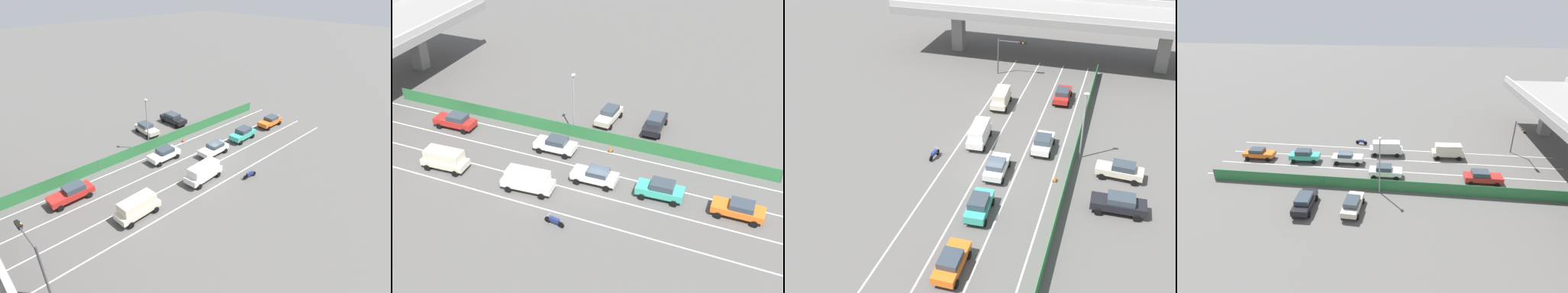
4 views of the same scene
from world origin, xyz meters
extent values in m
plane|color=#565451|center=(0.00, 0.00, 0.00)|extent=(300.00, 300.00, 0.00)
cube|color=silver|center=(-5.34, 6.26, 0.00)|extent=(0.14, 48.52, 0.01)
cube|color=silver|center=(-1.78, 6.26, 0.00)|extent=(0.14, 48.52, 0.01)
cube|color=silver|center=(1.78, 6.26, 0.00)|extent=(0.14, 48.52, 0.01)
cube|color=silver|center=(5.34, 6.26, 0.00)|extent=(0.14, 48.52, 0.01)
cube|color=#B2B2AD|center=(0.00, 27.00, 8.05)|extent=(47.64, 0.30, 0.90)
cube|color=gray|center=(-15.25, 32.52, 3.25)|extent=(1.70, 1.70, 6.50)
cube|color=#2D753D|center=(6.77, 6.26, 0.75)|extent=(0.06, 44.52, 1.50)
cylinder|color=#4C514C|center=(6.77, -16.00, 0.75)|extent=(0.10, 0.10, 1.50)
cylinder|color=#4C514C|center=(6.77, -1.16, 0.75)|extent=(0.10, 0.10, 1.50)
cylinder|color=#4C514C|center=(6.77, 13.68, 0.75)|extent=(0.10, 0.10, 1.50)
cube|color=white|center=(3.38, 6.09, 0.80)|extent=(1.91, 4.33, 0.63)
cube|color=#333D47|center=(3.38, 5.88, 1.38)|extent=(1.64, 2.04, 0.54)
cylinder|color=black|center=(2.44, 7.52, 0.32)|extent=(0.23, 0.64, 0.64)
cylinder|color=black|center=(4.25, 7.57, 0.32)|extent=(0.23, 0.64, 0.64)
cylinder|color=black|center=(2.51, 4.61, 0.32)|extent=(0.23, 0.64, 0.64)
cylinder|color=black|center=(4.32, 4.65, 0.32)|extent=(0.23, 0.64, 0.64)
cube|color=teal|center=(0.19, -5.97, 0.82)|extent=(1.98, 4.40, 0.69)
cube|color=#333D47|center=(0.20, -6.16, 1.47)|extent=(1.64, 2.20, 0.60)
cylinder|color=black|center=(-0.76, -4.56, 0.32)|extent=(0.26, 0.65, 0.64)
cylinder|color=black|center=(0.97, -4.45, 0.32)|extent=(0.26, 0.65, 0.64)
cylinder|color=black|center=(-0.59, -7.48, 0.32)|extent=(0.26, 0.65, 0.64)
cylinder|color=black|center=(1.14, -7.38, 0.32)|extent=(0.26, 0.65, 0.64)
cube|color=red|center=(3.45, 18.55, 0.81)|extent=(1.89, 4.73, 0.65)
cube|color=#333D47|center=(3.46, 18.13, 1.42)|extent=(1.61, 2.12, 0.57)
cylinder|color=black|center=(2.53, 20.12, 0.32)|extent=(0.24, 0.65, 0.64)
cylinder|color=black|center=(4.30, 20.17, 0.32)|extent=(0.24, 0.65, 0.64)
cylinder|color=black|center=(2.60, 16.93, 0.32)|extent=(0.24, 0.65, 0.64)
cylinder|color=black|center=(4.38, 16.98, 0.32)|extent=(0.24, 0.65, 0.64)
cube|color=silver|center=(0.00, 0.35, 0.79)|extent=(1.93, 4.43, 0.61)
cube|color=#333D47|center=(0.01, 0.00, 1.35)|extent=(1.63, 2.04, 0.51)
cylinder|color=black|center=(-0.94, 1.81, 0.32)|extent=(0.24, 0.65, 0.64)
cylinder|color=black|center=(0.84, 1.87, 0.32)|extent=(0.24, 0.65, 0.64)
cylinder|color=black|center=(-0.84, -1.16, 0.32)|extent=(0.24, 0.65, 0.64)
cylinder|color=black|center=(0.94, -1.10, 0.32)|extent=(0.24, 0.65, 0.64)
cube|color=orange|center=(0.23, -12.91, 0.78)|extent=(1.80, 4.52, 0.61)
cube|color=#333D47|center=(0.24, -13.19, 1.34)|extent=(1.55, 2.06, 0.50)
cylinder|color=black|center=(-0.65, -11.40, 0.32)|extent=(0.23, 0.64, 0.64)
cylinder|color=black|center=(1.06, -11.37, 0.32)|extent=(0.23, 0.64, 0.64)
cylinder|color=black|center=(-0.60, -14.45, 0.32)|extent=(0.23, 0.64, 0.64)
cylinder|color=black|center=(1.12, -14.42, 0.32)|extent=(0.23, 0.64, 0.64)
cube|color=beige|center=(-3.52, 14.78, 0.79)|extent=(2.09, 4.68, 0.62)
cube|color=beige|center=(-3.52, 14.78, 1.60)|extent=(1.82, 3.85, 1.01)
cylinder|color=black|center=(-4.51, 16.28, 0.32)|extent=(0.26, 0.65, 0.64)
cylinder|color=black|center=(-2.72, 16.39, 0.32)|extent=(0.26, 0.65, 0.64)
cylinder|color=black|center=(-4.31, 13.17, 0.32)|extent=(0.26, 0.65, 0.64)
cylinder|color=black|center=(-2.52, 13.29, 0.32)|extent=(0.26, 0.65, 0.64)
cube|color=silver|center=(-3.44, 5.59, 0.82)|extent=(2.16, 5.02, 0.69)
cube|color=silver|center=(-3.44, 5.59, 1.64)|extent=(1.88, 4.13, 0.95)
cylinder|color=black|center=(-4.45, 7.18, 0.32)|extent=(0.27, 0.66, 0.64)
cylinder|color=black|center=(-2.68, 7.32, 0.32)|extent=(0.27, 0.66, 0.64)
cylinder|color=black|center=(-4.19, 3.86, 0.32)|extent=(0.27, 0.66, 0.64)
cylinder|color=black|center=(-2.42, 4.00, 0.32)|extent=(0.27, 0.66, 0.64)
cylinder|color=black|center=(-6.77, 1.92, 0.30)|extent=(0.18, 0.61, 0.60)
cylinder|color=black|center=(-6.96, 0.59, 0.30)|extent=(0.18, 0.61, 0.60)
cube|color=navy|center=(-6.86, 1.25, 0.58)|extent=(0.40, 0.95, 0.36)
cylinder|color=#B2B2B2|center=(-6.78, 1.82, 0.92)|extent=(0.60, 0.11, 0.03)
cube|color=black|center=(11.53, -2.21, 0.82)|extent=(4.75, 1.93, 0.69)
cube|color=#333D47|center=(11.71, -2.21, 1.44)|extent=(2.39, 1.64, 0.54)
cylinder|color=black|center=(9.96, -3.16, 0.32)|extent=(0.65, 0.24, 0.64)
cylinder|color=black|center=(9.90, -1.37, 0.32)|extent=(0.65, 0.24, 0.64)
cylinder|color=black|center=(13.15, -3.05, 0.32)|extent=(0.65, 0.24, 0.64)
cylinder|color=black|center=(13.09, -1.27, 0.32)|extent=(0.65, 0.24, 0.64)
cube|color=beige|center=(11.29, 3.16, 0.79)|extent=(4.49, 1.93, 0.61)
cube|color=#333D47|center=(11.62, 3.15, 1.38)|extent=(2.18, 1.61, 0.56)
cylinder|color=black|center=(9.75, 2.38, 0.32)|extent=(0.65, 0.25, 0.64)
cylinder|color=black|center=(9.83, 4.09, 0.32)|extent=(0.65, 0.25, 0.64)
cylinder|color=black|center=(12.75, 2.23, 0.32)|extent=(0.65, 0.25, 0.64)
cylinder|color=black|center=(12.83, 3.94, 0.32)|extent=(0.65, 0.25, 0.64)
cylinder|color=#47474C|center=(-6.66, 24.68, 2.56)|extent=(0.18, 0.18, 5.13)
cylinder|color=#47474C|center=(-4.75, 24.74, 4.83)|extent=(3.82, 0.24, 0.12)
cube|color=black|center=(-3.23, 24.79, 4.83)|extent=(0.97, 0.31, 0.32)
sphere|color=#390706|center=(-3.52, 24.62, 4.83)|extent=(0.20, 0.20, 0.20)
sphere|color=#EFA319|center=(-3.22, 24.63, 4.83)|extent=(0.20, 0.20, 0.20)
sphere|color=black|center=(-2.92, 24.64, 4.83)|extent=(0.20, 0.20, 0.20)
cylinder|color=gray|center=(7.26, 5.69, 3.48)|extent=(0.16, 0.16, 6.96)
ellipsoid|color=silver|center=(7.26, 5.69, 7.14)|extent=(0.60, 0.36, 0.28)
cone|color=orange|center=(5.60, 0.82, 0.31)|extent=(0.36, 0.36, 0.63)
cube|color=black|center=(5.60, 0.82, 0.01)|extent=(0.47, 0.47, 0.03)
camera|label=1|loc=(-25.26, 27.36, 21.02)|focal=28.91mm
camera|label=2|loc=(-35.48, -13.80, 28.90)|focal=46.14mm
camera|label=3|loc=(10.08, -37.47, 26.59)|focal=44.77mm
camera|label=4|loc=(39.44, 8.88, 20.62)|focal=28.65mm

